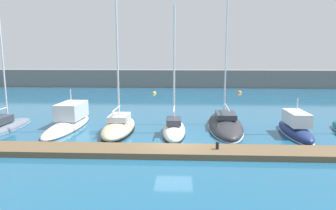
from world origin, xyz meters
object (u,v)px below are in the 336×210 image
object	(u,v)px
sailboat_slate_nearest	(4,127)
motorboat_white_second	(69,121)
sailboat_sand_third	(119,127)
sailboat_ivory_fourth	(174,129)
dock_bollard	(217,146)
motorboat_navy_sixth	(295,128)
sailboat_charcoal_fifth	(225,124)
mooring_buoy_orange	(239,93)
mooring_buoy_yellow	(154,94)

from	to	relation	value
sailboat_slate_nearest	motorboat_white_second	world-z (taller)	sailboat_slate_nearest
sailboat_sand_third	motorboat_white_second	bearing A→B (deg)	73.25
sailboat_ivory_fourth	dock_bollard	bearing A→B (deg)	-151.40
sailboat_sand_third	dock_bollard	size ratio (longest dim) A/B	30.01
sailboat_sand_third	motorboat_navy_sixth	size ratio (longest dim) A/B	2.07
sailboat_charcoal_fifth	dock_bollard	xyz separation A→B (m)	(-1.43, -7.17, 0.28)
mooring_buoy_orange	mooring_buoy_yellow	bearing A→B (deg)	-174.29
sailboat_slate_nearest	sailboat_charcoal_fifth	distance (m)	18.13
motorboat_navy_sixth	sailboat_charcoal_fifth	bearing A→B (deg)	67.65
sailboat_charcoal_fifth	dock_bollard	distance (m)	7.32
dock_bollard	mooring_buoy_yellow	bearing A→B (deg)	102.79
sailboat_ivory_fourth	motorboat_navy_sixth	bearing A→B (deg)	-90.21
motorboat_white_second	mooring_buoy_orange	size ratio (longest dim) A/B	11.82
sailboat_slate_nearest	sailboat_ivory_fourth	world-z (taller)	sailboat_slate_nearest
motorboat_navy_sixth	mooring_buoy_orange	distance (m)	25.07
sailboat_slate_nearest	sailboat_ivory_fourth	bearing A→B (deg)	-89.45
motorboat_navy_sixth	mooring_buoy_yellow	bearing A→B (deg)	29.25
motorboat_white_second	sailboat_slate_nearest	bearing A→B (deg)	104.71
sailboat_ivory_fourth	motorboat_white_second	bearing A→B (deg)	78.47
motorboat_navy_sixth	mooring_buoy_yellow	size ratio (longest dim) A/B	9.68
motorboat_navy_sixth	dock_bollard	world-z (taller)	motorboat_navy_sixth
sailboat_slate_nearest	dock_bollard	world-z (taller)	sailboat_slate_nearest
dock_bollard	sailboat_sand_third	bearing A→B (deg)	143.76
sailboat_charcoal_fifth	motorboat_navy_sixth	xyz separation A→B (m)	(5.00, -2.12, 0.23)
sailboat_charcoal_fifth	dock_bollard	size ratio (longest dim) A/B	40.42
sailboat_slate_nearest	motorboat_navy_sixth	bearing A→B (deg)	-88.23
sailboat_slate_nearest	sailboat_sand_third	xyz separation A→B (m)	(9.46, -0.26, 0.21)
sailboat_charcoal_fifth	mooring_buoy_orange	world-z (taller)	sailboat_charcoal_fifth
sailboat_slate_nearest	mooring_buoy_yellow	size ratio (longest dim) A/B	18.79
sailboat_ivory_fourth	dock_bollard	distance (m)	5.68
sailboat_ivory_fourth	mooring_buoy_orange	distance (m)	26.91
mooring_buoy_yellow	dock_bollard	xyz separation A→B (m)	(6.54, -28.80, 0.58)
sailboat_slate_nearest	sailboat_sand_third	size ratio (longest dim) A/B	0.94
sailboat_ivory_fourth	mooring_buoy_yellow	xyz separation A→B (m)	(-3.74, 23.86, -0.33)
motorboat_white_second	sailboat_charcoal_fifth	world-z (taller)	sailboat_charcoal_fifth
dock_bollard	sailboat_charcoal_fifth	bearing A→B (deg)	78.69
sailboat_slate_nearest	sailboat_sand_third	world-z (taller)	sailboat_sand_third
sailboat_slate_nearest	motorboat_white_second	distance (m)	5.09
sailboat_slate_nearest	sailboat_ivory_fourth	size ratio (longest dim) A/B	1.24
sailboat_charcoal_fifth	mooring_buoy_orange	size ratio (longest dim) A/B	24.63
sailboat_slate_nearest	mooring_buoy_orange	xyz separation A→B (m)	(23.30, 24.62, -0.22)
sailboat_charcoal_fifth	mooring_buoy_yellow	size ratio (longest dim) A/B	26.96
sailboat_ivory_fourth	mooring_buoy_yellow	world-z (taller)	sailboat_ivory_fourth
sailboat_sand_third	sailboat_ivory_fourth	world-z (taller)	sailboat_sand_third
sailboat_charcoal_fifth	motorboat_navy_sixth	world-z (taller)	sailboat_charcoal_fifth
mooring_buoy_orange	dock_bollard	world-z (taller)	dock_bollard
mooring_buoy_yellow	sailboat_charcoal_fifth	bearing A→B (deg)	-69.76
sailboat_slate_nearest	dock_bollard	xyz separation A→B (m)	(16.62, -5.50, 0.36)
sailboat_slate_nearest	sailboat_charcoal_fifth	bearing A→B (deg)	-81.83
mooring_buoy_orange	dock_bollard	bearing A→B (deg)	-102.51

